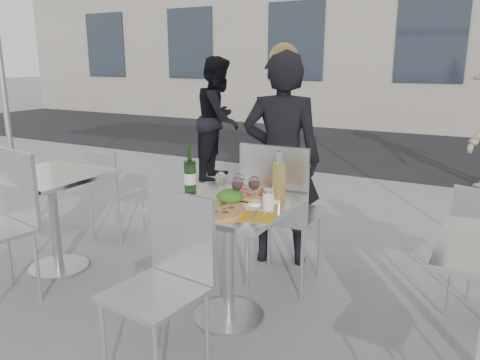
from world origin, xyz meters
The scene contains 22 objects.
ground centered at (0.00, 0.00, 0.00)m, with size 80.00×80.00×0.00m, color slate.
street_asphalt centered at (0.00, 6.50, 0.00)m, with size 24.00×5.00×0.00m, color black.
main_table centered at (0.00, 0.00, 0.54)m, with size 0.72×0.72×0.75m.
side_table_left centered at (-1.50, 0.00, 0.54)m, with size 0.72×0.72×0.75m.
chair_far centered at (0.11, 0.52, 0.61)m, with size 0.49×0.50×1.03m.
chair_near centered at (-0.03, -0.56, 0.54)m, with size 0.46×0.47×0.92m.
side_chair_lfar centered at (-1.58, 0.67, 0.49)m, with size 0.38×0.39×0.82m.
side_chair_lnear centered at (-1.41, -0.46, 0.59)m, with size 0.53×0.54×0.99m.
woman_diner centered at (-0.07, 0.95, 0.81)m, with size 0.59×0.39×1.63m, color black.
pedestrian_a centered at (-1.89, 3.07, 0.80)m, with size 0.78×0.61×1.61m, color black.
pizza_near centered at (0.02, -0.19, 0.76)m, with size 0.35×0.35×0.02m.
pizza_far centered at (0.08, 0.18, 0.77)m, with size 0.34×0.34×0.03m.
salad_plate centered at (0.03, -0.02, 0.79)m, with size 0.22×0.22×0.09m.
wine_bottle centered at (-0.31, 0.07, 0.86)m, with size 0.07×0.08×0.29m.
carafe centered at (0.24, 0.19, 0.87)m, with size 0.08×0.08×0.29m.
sugar_shaker centered at (0.25, 0.01, 0.80)m, with size 0.06×0.06×0.11m.
wineglass_white_a centered at (-0.10, 0.08, 0.86)m, with size 0.07×0.07×0.16m.
wineglass_white_b centered at (0.02, 0.09, 0.86)m, with size 0.07×0.07×0.16m.
wineglass_red_a centered at (0.05, 0.01, 0.86)m, with size 0.07×0.07×0.16m.
wineglass_red_b centered at (0.13, 0.08, 0.86)m, with size 0.07×0.07×0.16m.
napkin_left centered at (-0.26, -0.22, 0.75)m, with size 0.19×0.20×0.01m.
napkin_right centered at (0.27, -0.16, 0.75)m, with size 0.22×0.22×0.01m.
Camera 1 is at (1.30, -2.26, 1.55)m, focal length 35.00 mm.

